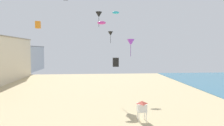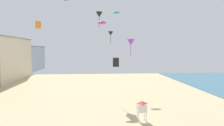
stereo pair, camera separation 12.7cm
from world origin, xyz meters
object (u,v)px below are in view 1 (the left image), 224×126
kite_black_delta_2 (99,15)px  kite_cyan_parafoil (116,13)px  kite_purple_delta (131,42)px  kite_black_delta (110,34)px  lifeguard_stand (142,107)px  kite_orange_box (38,25)px  kite_magenta_parafoil (102,23)px  kite_black_box (116,62)px

kite_black_delta_2 → kite_cyan_parafoil: kite_cyan_parafoil is taller
kite_purple_delta → kite_black_delta: bearing=127.7°
lifeguard_stand → kite_orange_box: 21.97m
kite_magenta_parafoil → kite_black_box: bearing=-72.4°
kite_black_box → kite_black_delta_2: size_ratio=0.44×
kite_purple_delta → kite_magenta_parafoil: (-3.97, 10.32, 4.17)m
kite_black_delta_2 → kite_magenta_parafoil: bearing=-84.9°
kite_black_delta_2 → kite_black_delta: bearing=-81.9°
lifeguard_stand → kite_black_delta: 13.11m
kite_purple_delta → kite_black_box: 5.12m
kite_orange_box → kite_black_box: 14.63m
lifeguard_stand → kite_cyan_parafoil: size_ratio=1.55×
kite_black_delta_2 → kite_black_box: bearing=-77.9°
kite_black_delta → kite_cyan_parafoil: (2.36, 15.56, 6.31)m
lifeguard_stand → kite_black_delta_2: kite_black_delta_2 is taller
kite_black_delta → lifeguard_stand: bearing=-67.8°
kite_orange_box → kite_magenta_parafoil: 11.74m
kite_black_box → kite_black_delta_2: (-2.60, 12.13, 9.81)m
kite_purple_delta → kite_magenta_parafoil: bearing=111.0°
lifeguard_stand → kite_orange_box: bearing=133.2°
lifeguard_stand → kite_magenta_parafoil: (-4.61, 15.00, 12.32)m
kite_magenta_parafoil → kite_black_delta_2: (-0.48, 5.43, 2.52)m
kite_purple_delta → kite_cyan_parafoil: kite_cyan_parafoil is taller
kite_orange_box → kite_magenta_parafoil: kite_magenta_parafoil is taller
lifeguard_stand → kite_cyan_parafoil: kite_cyan_parafoil is taller
lifeguard_stand → kite_black_box: (-2.49, 8.30, 5.03)m
kite_magenta_parafoil → kite_cyan_parafoil: 10.16m
kite_purple_delta → kite_cyan_parafoil: size_ratio=1.52×
kite_black_delta → kite_black_delta_2: kite_black_delta_2 is taller
lifeguard_stand → kite_magenta_parafoil: size_ratio=1.54×
kite_black_box → kite_black_delta_2: bearing=102.1°
kite_orange_box → kite_black_box: (13.01, -2.42, -6.25)m
kite_black_delta → kite_black_delta_2: size_ratio=0.57×
kite_black_delta → kite_purple_delta: kite_black_delta is taller
lifeguard_stand → kite_orange_box: kite_orange_box is taller
kite_cyan_parafoil → kite_orange_box: bearing=-138.1°
kite_purple_delta → kite_black_box: size_ratio=1.71×
kite_black_delta_2 → kite_cyan_parafoil: (4.11, 3.32, 1.15)m
kite_black_delta → kite_magenta_parafoil: (-1.26, 6.81, 2.64)m
lifeguard_stand → kite_orange_box: size_ratio=2.14×
kite_cyan_parafoil → lifeguard_stand: bearing=-87.6°
kite_orange_box → kite_black_delta_2: 14.67m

